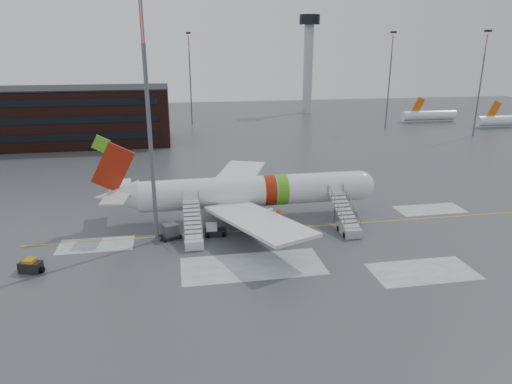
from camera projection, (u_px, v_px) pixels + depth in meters
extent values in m
plane|color=#494C4F|center=(287.00, 225.00, 55.39)|extent=(260.00, 260.00, 0.00)
cylinder|color=white|center=(253.00, 191.00, 56.79)|extent=(28.00, 3.80, 3.80)
sphere|color=white|center=(359.00, 185.00, 59.14)|extent=(3.80, 3.80, 3.80)
cube|color=black|center=(367.00, 181.00, 59.16)|extent=(1.09, 1.60, 0.97)
cone|color=white|center=(117.00, 196.00, 53.96)|extent=(5.20, 3.72, 3.72)
cube|color=#991E0B|center=(113.00, 167.00, 52.86)|extent=(5.27, 0.30, 6.09)
cube|color=#50AD1B|center=(101.00, 144.00, 51.82)|extent=(2.16, 0.26, 2.16)
cube|color=white|center=(120.00, 185.00, 56.23)|extent=(3.07, 4.85, 0.18)
cube|color=white|center=(116.00, 198.00, 51.36)|extent=(3.07, 4.85, 0.18)
cube|color=white|center=(236.00, 178.00, 64.77)|extent=(10.72, 15.97, 1.13)
cube|color=white|center=(258.00, 220.00, 48.84)|extent=(10.72, 15.97, 1.13)
cylinder|color=white|center=(250.00, 193.00, 62.34)|extent=(3.40, 2.10, 2.10)
cylinder|color=white|center=(265.00, 220.00, 52.60)|extent=(3.40, 2.10, 2.10)
cylinder|color=#595B60|center=(344.00, 205.00, 59.60)|extent=(0.20, 0.20, 1.80)
cylinder|color=black|center=(343.00, 208.00, 59.74)|extent=(0.90, 0.56, 0.90)
cylinder|color=black|center=(246.00, 208.00, 59.89)|extent=(0.90, 0.56, 0.90)
cylinder|color=black|center=(253.00, 221.00, 55.39)|extent=(0.90, 0.56, 0.90)
cube|color=#A3A6AA|center=(349.00, 230.00, 52.53)|extent=(2.00, 3.20, 1.00)
cube|color=#A3A6AA|center=(344.00, 210.00, 53.98)|extent=(1.90, 5.87, 2.52)
cube|color=#A3A6AA|center=(335.00, 192.00, 56.72)|extent=(1.90, 1.40, 0.15)
cylinder|color=#595B60|center=(335.00, 206.00, 56.86)|extent=(0.16, 0.16, 3.40)
cylinder|color=black|center=(345.00, 235.00, 51.50)|extent=(0.25, 0.70, 0.70)
cylinder|color=black|center=(353.00, 227.00, 53.67)|extent=(0.25, 0.70, 0.70)
cube|color=silver|center=(194.00, 241.00, 49.53)|extent=(2.00, 3.20, 1.00)
cube|color=silver|center=(192.00, 219.00, 50.99)|extent=(1.90, 5.87, 2.52)
cube|color=silver|center=(190.00, 200.00, 53.72)|extent=(1.90, 1.40, 0.15)
cylinder|color=#595B60|center=(191.00, 215.00, 53.87)|extent=(0.16, 0.16, 3.40)
cylinder|color=black|center=(186.00, 247.00, 48.51)|extent=(0.25, 0.70, 0.70)
cylinder|color=black|center=(201.00, 238.00, 50.68)|extent=(0.25, 0.70, 0.70)
cube|color=black|center=(216.00, 232.00, 52.27)|extent=(2.53, 1.46, 0.61)
cube|color=white|center=(212.00, 227.00, 52.03)|extent=(1.30, 1.30, 0.79)
cube|color=black|center=(211.00, 225.00, 51.94)|extent=(1.12, 1.20, 0.13)
cylinder|color=black|center=(208.00, 235.00, 51.62)|extent=(0.30, 0.63, 0.61)
cylinder|color=black|center=(223.00, 234.00, 51.81)|extent=(0.30, 0.63, 0.61)
cylinder|color=black|center=(208.00, 231.00, 52.78)|extent=(0.30, 0.63, 0.61)
cylinder|color=black|center=(223.00, 230.00, 52.97)|extent=(0.30, 0.63, 0.61)
cube|color=black|center=(170.00, 236.00, 51.46)|extent=(2.55, 2.25, 0.34)
cube|color=#55575D|center=(170.00, 230.00, 51.22)|extent=(1.98, 1.93, 1.44)
cylinder|color=black|center=(162.00, 240.00, 50.70)|extent=(0.27, 0.33, 0.29)
cylinder|color=black|center=(179.00, 234.00, 52.28)|extent=(0.27, 0.33, 0.29)
cube|color=black|center=(31.00, 267.00, 43.73)|extent=(2.27, 1.77, 0.99)
cube|color=#C3770B|center=(30.00, 261.00, 43.55)|extent=(1.29, 1.36, 0.40)
cylinder|color=black|center=(22.00, 270.00, 43.68)|extent=(1.13, 0.89, 0.60)
cylinder|color=black|center=(40.00, 268.00, 43.94)|extent=(1.13, 0.89, 0.60)
cylinder|color=#595B60|center=(151.00, 148.00, 47.72)|extent=(0.44, 0.44, 21.01)
cylinder|color=#CC7272|center=(142.00, 20.00, 43.87)|extent=(0.40, 0.40, 4.73)
cylinder|color=#595B60|center=(157.00, 239.00, 50.88)|extent=(0.90, 0.90, 0.30)
cube|color=#3F1E16|center=(22.00, 118.00, 97.55)|extent=(62.00, 16.00, 12.00)
cube|color=black|center=(17.00, 89.00, 95.69)|extent=(62.00, 16.00, 0.40)
cube|color=black|center=(12.00, 139.00, 90.92)|extent=(58.00, 0.12, 1.40)
cube|color=black|center=(9.00, 122.00, 89.86)|extent=(58.00, 0.12, 1.40)
cube|color=black|center=(6.00, 104.00, 88.79)|extent=(58.00, 0.12, 1.40)
cylinder|color=#B2B5BA|center=(308.00, 68.00, 145.19)|extent=(3.00, 3.00, 28.00)
cylinder|color=black|center=(310.00, 20.00, 140.76)|extent=(6.40, 6.40, 3.00)
cylinder|color=#595B60|center=(388.00, 91.00, 117.62)|extent=(0.36, 0.36, 19.20)
cylinder|color=#CC7272|center=(392.00, 44.00, 114.10)|extent=(0.32, 0.32, 4.32)
cube|color=black|center=(394.00, 32.00, 113.22)|extent=(1.20, 1.20, 0.50)
cylinder|color=#595B60|center=(191.00, 89.00, 124.22)|extent=(0.36, 0.36, 19.20)
cylinder|color=#CC7272|center=(189.00, 44.00, 120.70)|extent=(0.32, 0.32, 4.32)
cube|color=black|center=(188.00, 33.00, 119.82)|extent=(1.20, 1.20, 0.50)
cylinder|color=#595B60|center=(479.00, 96.00, 107.18)|extent=(0.36, 0.36, 19.20)
cylinder|color=#CC7272|center=(486.00, 44.00, 103.66)|extent=(0.32, 0.32, 4.32)
cube|color=black|center=(488.00, 31.00, 102.78)|extent=(1.20, 1.20, 0.50)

